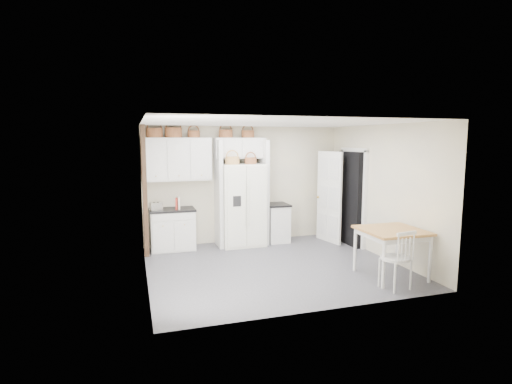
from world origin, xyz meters
name	(u,v)px	position (x,y,z in m)	size (l,w,h in m)	color
floor	(274,266)	(0.00, 0.00, 0.00)	(4.50, 4.50, 0.00)	#403F47
ceiling	(275,123)	(0.00, 0.00, 2.60)	(4.50, 4.50, 0.00)	white
wall_back	(244,184)	(0.00, 2.00, 1.30)	(4.50, 4.50, 0.00)	#B6AEA4
wall_left	(144,202)	(-2.25, 0.00, 1.30)	(4.00, 4.00, 0.00)	#B6AEA4
wall_right	(382,191)	(2.25, 0.00, 1.30)	(4.00, 4.00, 0.00)	#B6AEA4
refrigerator	(242,205)	(-0.15, 1.66, 0.90)	(0.93, 0.75, 1.79)	white
base_cab_left	(173,230)	(-1.66, 1.70, 0.42)	(0.90, 0.57, 0.83)	white
base_cab_right	(277,223)	(0.68, 1.70, 0.41)	(0.47, 0.57, 0.83)	white
dining_table	(391,253)	(1.70, -1.11, 0.41)	(0.98, 0.98, 0.82)	#9E632C
windsor_chair	(396,258)	(1.43, -1.59, 0.49)	(0.48, 0.43, 0.97)	white
counter_left	(172,210)	(-1.66, 1.70, 0.85)	(0.94, 0.61, 0.04)	black
counter_right	(277,205)	(0.68, 1.70, 0.85)	(0.51, 0.60, 0.04)	black
toaster	(156,206)	(-1.98, 1.60, 0.96)	(0.24, 0.14, 0.17)	silver
cookbook_red	(177,204)	(-1.56, 1.62, 0.99)	(0.04, 0.16, 0.24)	#B02E23
cookbook_cream	(178,203)	(-1.53, 1.62, 1.00)	(0.04, 0.17, 0.26)	beige
basket_upper_a	(154,133)	(-1.95, 1.83, 2.44)	(0.33, 0.33, 0.19)	brown
basket_upper_b	(174,133)	(-1.57, 1.83, 2.45)	(0.35, 0.35, 0.20)	brown
basket_upper_c	(194,134)	(-1.15, 1.83, 2.42)	(0.26, 0.26, 0.15)	brown
basket_bridge_a	(226,134)	(-0.46, 1.83, 2.43)	(0.30, 0.30, 0.17)	brown
basket_bridge_b	(248,134)	(0.04, 1.83, 2.43)	(0.28, 0.28, 0.16)	brown
basket_fridge_a	(232,160)	(-0.39, 1.56, 1.87)	(0.30, 0.30, 0.16)	#956043
basket_fridge_b	(251,161)	(0.02, 1.56, 1.86)	(0.26, 0.26, 0.14)	brown
upper_cabinet	(178,159)	(-1.50, 1.83, 1.90)	(1.40, 0.34, 0.90)	white
bridge_cabinet	(240,148)	(-0.15, 1.83, 2.12)	(1.12, 0.34, 0.45)	white
fridge_panel_left	(219,194)	(-0.66, 1.70, 1.15)	(0.08, 0.60, 2.30)	white
fridge_panel_right	(263,192)	(0.36, 1.70, 1.15)	(0.08, 0.60, 2.30)	white
trim_post	(145,192)	(-2.20, 1.35, 1.30)	(0.09, 0.09, 2.60)	#322215
doorway_void	(351,198)	(2.16, 1.00, 1.02)	(0.18, 0.85, 2.05)	black
door_slab	(329,197)	(1.80, 1.33, 1.02)	(0.80, 0.04, 2.05)	white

